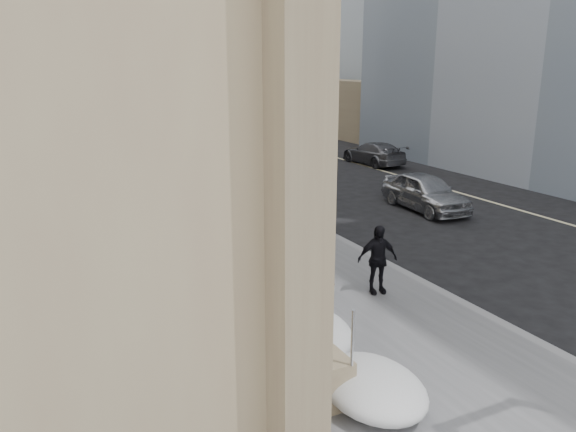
# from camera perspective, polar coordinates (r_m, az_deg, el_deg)

# --- Properties ---
(ground) EXTENTS (140.00, 140.00, 0.00)m
(ground) POSITION_cam_1_polar(r_m,az_deg,el_deg) (11.50, 8.57, -12.10)
(ground) COLOR black
(ground) RESTS_ON ground
(sidewalk) EXTENTS (5.00, 80.00, 0.12)m
(sidewalk) POSITION_cam_1_polar(r_m,az_deg,el_deg) (19.93, -7.99, 0.11)
(sidewalk) COLOR #4E4E50
(sidewalk) RESTS_ON ground
(curb) EXTENTS (0.24, 80.00, 0.12)m
(curb) POSITION_cam_1_polar(r_m,az_deg,el_deg) (20.86, -1.16, 0.96)
(curb) COLOR slate
(curb) RESTS_ON ground
(lane_line) EXTENTS (0.15, 70.00, 0.01)m
(lane_line) POSITION_cam_1_polar(r_m,az_deg,el_deg) (25.17, 15.31, 2.80)
(lane_line) COLOR #BFB78C
(lane_line) RESTS_ON ground
(far_podium) EXTENTS (2.00, 80.00, 4.00)m
(far_podium) POSITION_cam_1_polar(r_m,az_deg,el_deg) (28.39, 23.27, 7.58)
(far_podium) COLOR #7C6850
(far_podium) RESTS_ON ground
(streetlight_mid) EXTENTS (1.71, 0.24, 8.00)m
(streetlight_mid) POSITION_cam_1_polar(r_m,az_deg,el_deg) (23.93, -5.16, 13.72)
(streetlight_mid) COLOR #2D2D30
(streetlight_mid) RESTS_ON ground
(streetlight_far) EXTENTS (1.71, 0.24, 8.00)m
(streetlight_far) POSITION_cam_1_polar(r_m,az_deg,el_deg) (43.17, -15.19, 14.01)
(streetlight_far) COLOR #2D2D30
(streetlight_far) RESTS_ON ground
(traffic_signal) EXTENTS (4.10, 0.22, 6.00)m
(traffic_signal) POSITION_cam_1_polar(r_m,az_deg,el_deg) (31.35, -11.78, 12.81)
(traffic_signal) COLOR #2D2D30
(traffic_signal) RESTS_ON ground
(snow_bank) EXTENTS (1.70, 18.10, 0.76)m
(snow_bank) POSITION_cam_1_polar(r_m,az_deg,el_deg) (17.67, -10.43, -0.61)
(snow_bank) COLOR silver
(snow_bank) RESTS_ON sidewalk
(mounted_horse_left) EXTENTS (1.65, 2.66, 2.71)m
(mounted_horse_left) POSITION_cam_1_polar(r_m,az_deg,el_deg) (12.37, 1.45, -3.71)
(mounted_horse_left) COLOR #431D14
(mounted_horse_left) RESTS_ON sidewalk
(mounted_horse_right) EXTENTS (2.23, 2.38, 2.73)m
(mounted_horse_right) POSITION_cam_1_polar(r_m,az_deg,el_deg) (16.03, -3.53, 0.99)
(mounted_horse_right) COLOR #472814
(mounted_horse_right) RESTS_ON sidewalk
(pedestrian) EXTENTS (1.01, 0.58, 1.61)m
(pedestrian) POSITION_cam_1_polar(r_m,az_deg,el_deg) (12.98, 9.06, -4.36)
(pedestrian) COLOR black
(pedestrian) RESTS_ON sidewalk
(car_silver) EXTENTS (1.88, 4.08, 1.36)m
(car_silver) POSITION_cam_1_polar(r_m,az_deg,el_deg) (21.11, 13.77, 2.41)
(car_silver) COLOR #96989D
(car_silver) RESTS_ON ground
(car_grey) EXTENTS (1.77, 4.14, 1.19)m
(car_grey) POSITION_cam_1_polar(r_m,az_deg,el_deg) (30.12, 8.69, 6.33)
(car_grey) COLOR #4D4E54
(car_grey) RESTS_ON ground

